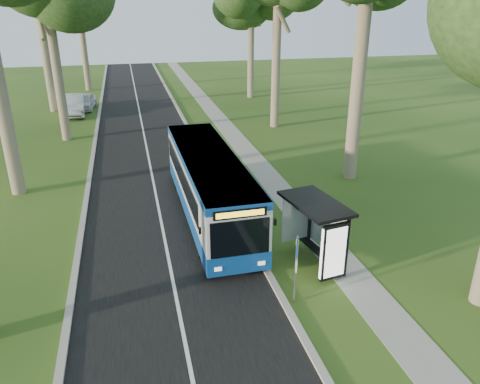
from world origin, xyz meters
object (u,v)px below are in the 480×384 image
object	(u,v)px
car_silver	(74,105)
bus_stop_sign	(296,262)
car_white	(85,101)
bus_shelter	(322,225)
litter_bin	(228,167)
bus	(209,186)

from	to	relation	value
car_silver	bus_stop_sign	bearing A→B (deg)	-75.04
car_white	bus_shelter	bearing A→B (deg)	-65.03
car_white	car_silver	world-z (taller)	car_silver
car_silver	bus_shelter	bearing A→B (deg)	-71.11
litter_bin	car_white	distance (m)	21.94
bus_stop_sign	bus_shelter	distance (m)	2.46
bus_shelter	litter_bin	xyz separation A→B (m)	(-1.20, 10.88, -1.37)
bus	bus_stop_sign	world-z (taller)	bus
bus	car_silver	world-z (taller)	bus
litter_bin	car_silver	bearing A→B (deg)	118.96
bus_shelter	car_white	xyz separation A→B (m)	(-10.32, 30.83, -1.11)
litter_bin	car_white	world-z (taller)	car_white
bus	bus_stop_sign	xyz separation A→B (m)	(1.57, -7.30, -0.01)
litter_bin	car_white	xyz separation A→B (m)	(-9.12, 19.95, 0.25)
litter_bin	car_white	bearing A→B (deg)	114.56
bus_shelter	bus_stop_sign	bearing A→B (deg)	-142.33
bus_shelter	car_white	world-z (taller)	bus_shelter
litter_bin	car_silver	xyz separation A→B (m)	(-9.89, 17.88, 0.40)
bus_shelter	car_silver	world-z (taller)	bus_shelter
bus_stop_sign	bus_shelter	xyz separation A→B (m)	(1.65, 1.80, 0.27)
car_white	litter_bin	bearing A→B (deg)	-58.98
bus	bus_stop_sign	size ratio (longest dim) A/B	4.59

